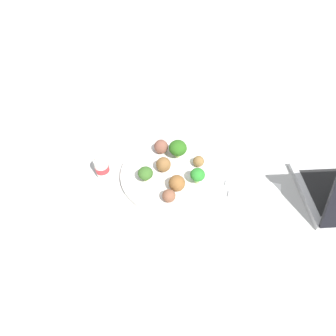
% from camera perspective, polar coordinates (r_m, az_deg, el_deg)
% --- Properties ---
extents(ground_plane, '(4.00, 4.00, 0.00)m').
position_cam_1_polar(ground_plane, '(0.87, -0.00, -1.55)').
color(ground_plane, '#B2B2AD').
extents(plate, '(0.28, 0.28, 0.02)m').
position_cam_1_polar(plate, '(0.87, -0.00, -1.21)').
color(plate, white).
rests_on(plate, ground_plane).
extents(broccoli_floret_back_right, '(0.05, 0.05, 0.06)m').
position_cam_1_polar(broccoli_floret_back_right, '(0.88, 1.92, 3.89)').
color(broccoli_floret_back_right, '#A1C266').
rests_on(broccoli_floret_back_right, plate).
extents(broccoli_floret_near_rim, '(0.04, 0.04, 0.05)m').
position_cam_1_polar(broccoli_floret_near_rim, '(0.82, 5.78, -1.36)').
color(broccoli_floret_near_rim, '#A1CE78').
rests_on(broccoli_floret_near_rim, plate).
extents(broccoli_floret_front_right, '(0.04, 0.04, 0.05)m').
position_cam_1_polar(broccoli_floret_front_right, '(0.82, -4.41, -1.06)').
color(broccoli_floret_front_right, '#9FBC68').
rests_on(broccoli_floret_front_right, plate).
extents(meatball_back_right, '(0.05, 0.05, 0.05)m').
position_cam_1_polar(meatball_back_right, '(0.81, 1.75, -2.95)').
color(meatball_back_right, brown).
rests_on(meatball_back_right, plate).
extents(meatball_near_rim, '(0.04, 0.04, 0.04)m').
position_cam_1_polar(meatball_near_rim, '(0.90, -1.35, 4.18)').
color(meatball_near_rim, brown).
rests_on(meatball_near_rim, plate).
extents(meatball_back_left, '(0.03, 0.03, 0.03)m').
position_cam_1_polar(meatball_back_left, '(0.87, 5.96, 1.30)').
color(meatball_back_left, brown).
rests_on(meatball_back_left, plate).
extents(meatball_center, '(0.04, 0.04, 0.04)m').
position_cam_1_polar(meatball_center, '(0.85, -0.90, 0.69)').
color(meatball_center, brown).
rests_on(meatball_center, plate).
extents(meatball_mid_left, '(0.04, 0.04, 0.04)m').
position_cam_1_polar(meatball_mid_left, '(0.79, 0.17, -5.42)').
color(meatball_mid_left, brown).
rests_on(meatball_mid_left, plate).
extents(napkin, '(0.17, 0.12, 0.01)m').
position_cam_1_polar(napkin, '(0.86, 15.64, -4.98)').
color(napkin, white).
rests_on(napkin, ground_plane).
extents(fork, '(0.12, 0.02, 0.01)m').
position_cam_1_polar(fork, '(0.85, 15.12, -5.63)').
color(fork, silver).
rests_on(fork, napkin).
extents(knife, '(0.15, 0.02, 0.01)m').
position_cam_1_polar(knife, '(0.87, 15.32, -3.74)').
color(knife, white).
rests_on(knife, napkin).
extents(yogurt_bottle, '(0.04, 0.04, 0.08)m').
position_cam_1_polar(yogurt_bottle, '(0.87, -12.75, 0.20)').
color(yogurt_bottle, white).
rests_on(yogurt_bottle, ground_plane).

